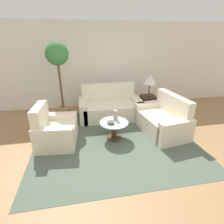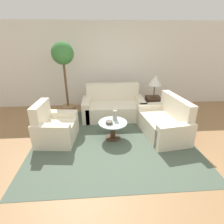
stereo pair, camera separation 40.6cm
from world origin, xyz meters
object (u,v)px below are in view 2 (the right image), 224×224
object	(u,v)px
table_lamp	(155,81)
sofa_main	(113,107)
vase	(115,115)
armchair	(54,128)
potted_plant	(64,66)
coffee_table	(113,128)
loveseat	(165,123)
bowl	(109,122)

from	to	relation	value
table_lamp	sofa_main	bearing A→B (deg)	179.19
sofa_main	vase	size ratio (longest dim) A/B	7.53
sofa_main	vase	xyz separation A→B (m)	(-0.05, -1.08, 0.24)
armchair	potted_plant	bearing A→B (deg)	1.02
table_lamp	coffee_table	bearing A→B (deg)	-136.97
armchair	vase	distance (m)	1.39
table_lamp	loveseat	bearing A→B (deg)	-90.75
armchair	potted_plant	size ratio (longest dim) A/B	0.47
armchair	bowl	xyz separation A→B (m)	(1.23, -0.11, 0.16)
loveseat	potted_plant	distance (m)	2.99
potted_plant	coffee_table	bearing A→B (deg)	-49.04
sofa_main	potted_plant	distance (m)	1.75
armchair	bowl	world-z (taller)	armchair
vase	bowl	bearing A→B (deg)	-127.36
loveseat	coffee_table	distance (m)	1.25
sofa_main	bowl	xyz separation A→B (m)	(-0.19, -1.26, 0.15)
loveseat	vase	size ratio (longest dim) A/B	6.50
bowl	vase	bearing A→B (deg)	52.64
sofa_main	armchair	distance (m)	1.83
loveseat	potted_plant	bearing A→B (deg)	-125.23
loveseat	table_lamp	distance (m)	1.30
sofa_main	armchair	xyz separation A→B (m)	(-1.42, -1.15, -0.00)
sofa_main	potted_plant	size ratio (longest dim) A/B	0.84
armchair	sofa_main	bearing A→B (deg)	-45.36
loveseat	coffee_table	bearing A→B (deg)	-92.36
armchair	bowl	bearing A→B (deg)	-89.58
armchair	vase	bearing A→B (deg)	-81.29
table_lamp	vase	distance (m)	1.69
armchair	coffee_table	xyz separation A→B (m)	(1.31, -0.04, -0.02)
armchair	loveseat	xyz separation A→B (m)	(2.56, 0.08, 0.00)
loveseat	table_lamp	size ratio (longest dim) A/B	2.39
armchair	vase	size ratio (longest dim) A/B	4.25
coffee_table	armchair	bearing A→B (deg)	178.28
sofa_main	vase	bearing A→B (deg)	-92.55
sofa_main	coffee_table	bearing A→B (deg)	-94.96
sofa_main	table_lamp	size ratio (longest dim) A/B	2.76
table_lamp	bowl	bearing A→B (deg)	-137.23
sofa_main	loveseat	distance (m)	1.57
loveseat	table_lamp	bearing A→B (deg)	171.40
vase	armchair	bearing A→B (deg)	-176.75
potted_plant	bowl	distance (m)	2.09
loveseat	potted_plant	size ratio (longest dim) A/B	0.72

